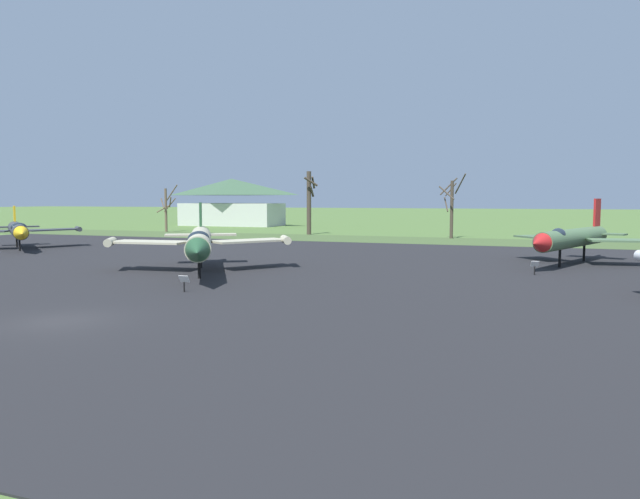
{
  "coord_description": "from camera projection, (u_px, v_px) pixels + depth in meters",
  "views": [
    {
      "loc": [
        18.13,
        -18.65,
        5.0
      ],
      "look_at": [
        5.83,
        14.75,
        1.96
      ],
      "focal_mm": 33.23,
      "sensor_mm": 36.0,
      "label": 1
    }
  ],
  "objects": [
    {
      "name": "jet_fighter_front_left",
      "position": [
        572.0,
        238.0,
        44.58
      ],
      "size": [
        9.7,
        14.06,
        5.04
      ],
      "color": "#4C6B47",
      "rests_on": "ground"
    },
    {
      "name": "grass_verge_strip",
      "position": [
        380.0,
        240.0,
        72.67
      ],
      "size": [
        162.17,
        12.0,
        0.06
      ],
      "primitive_type": "cube",
      "color": "#41582D",
      "rests_on": "ground"
    },
    {
      "name": "bare_tree_left_of_center",
      "position": [
        309.0,
        201.0,
        83.04
      ],
      "size": [
        1.78,
        2.31,
        8.86
      ],
      "color": "#42382D",
      "rests_on": "ground"
    },
    {
      "name": "jet_fighter_rear_left",
      "position": [
        200.0,
        242.0,
        39.25
      ],
      "size": [
        12.33,
        14.81,
        4.74
      ],
      "color": "#B7B293",
      "rests_on": "ground"
    },
    {
      "name": "asphalt_apron",
      "position": [
        252.0,
        272.0,
        40.22
      ],
      "size": [
        102.17,
        57.44,
        0.05
      ],
      "primitive_type": "cube",
      "color": "black",
      "rests_on": "ground"
    },
    {
      "name": "info_placard_rear_left",
      "position": [
        184.0,
        282.0,
        31.5
      ],
      "size": [
        0.57,
        0.29,
        0.95
      ],
      "color": "black",
      "rests_on": "ground"
    },
    {
      "name": "ground_plane",
      "position": [
        61.0,
        322.0,
        24.11
      ],
      "size": [
        600.0,
        600.0,
        0.0
      ],
      "primitive_type": "plane",
      "color": "#4C6B33"
    },
    {
      "name": "jet_fighter_rear_right",
      "position": [
        18.0,
        230.0,
        58.24
      ],
      "size": [
        12.39,
        11.83,
        4.28
      ],
      "color": "#33383D",
      "rests_on": "ground"
    },
    {
      "name": "bare_tree_far_left",
      "position": [
        167.0,
        208.0,
        89.5
      ],
      "size": [
        3.11,
        2.41,
        7.18
      ],
      "color": "brown",
      "rests_on": "ground"
    },
    {
      "name": "visitor_building",
      "position": [
        232.0,
        202.0,
        111.27
      ],
      "size": [
        19.4,
        9.04,
        8.8
      ],
      "color": "beige",
      "rests_on": "ground"
    },
    {
      "name": "info_placard_front_left",
      "position": [
        535.0,
        266.0,
        38.6
      ],
      "size": [
        0.55,
        0.4,
        0.97
      ],
      "color": "black",
      "rests_on": "ground"
    },
    {
      "name": "bare_tree_center",
      "position": [
        452.0,
        205.0,
        74.12
      ],
      "size": [
        3.35,
        3.35,
        8.17
      ],
      "color": "#42382D",
      "rests_on": "ground"
    }
  ]
}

